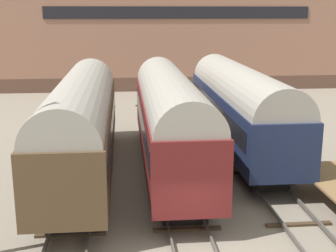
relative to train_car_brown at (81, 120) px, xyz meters
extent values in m
cube|color=#3D2D1E|center=(0.00, -6.39, -2.87)|extent=(2.60, 0.24, 0.10)
cube|color=#3D2D1E|center=(0.00, -0.39, -2.87)|extent=(2.60, 0.24, 0.10)
cube|color=#3D2D1E|center=(0.00, 5.61, -2.87)|extent=(2.60, 0.24, 0.10)
cube|color=#3D2D1E|center=(0.00, 11.61, -2.87)|extent=(2.60, 0.24, 0.10)
cube|color=#3D2D1E|center=(0.00, 17.61, -2.87)|extent=(2.60, 0.24, 0.10)
cube|color=#3D2D1E|center=(4.38, -6.39, -2.87)|extent=(2.60, 0.24, 0.10)
cube|color=#3D2D1E|center=(4.38, -0.39, -2.87)|extent=(2.60, 0.24, 0.10)
cube|color=#3D2D1E|center=(4.38, 5.61, -2.87)|extent=(2.60, 0.24, 0.10)
cube|color=#3D2D1E|center=(4.38, 11.61, -2.87)|extent=(2.60, 0.24, 0.10)
cube|color=#3D2D1E|center=(4.38, 17.61, -2.87)|extent=(2.60, 0.24, 0.10)
cube|color=#3D2D1E|center=(8.76, -6.39, -2.87)|extent=(2.60, 0.24, 0.10)
cube|color=#3D2D1E|center=(8.76, -0.39, -2.87)|extent=(2.60, 0.24, 0.10)
cube|color=#3D2D1E|center=(8.76, 5.61, -2.87)|extent=(2.60, 0.24, 0.10)
cube|color=#3D2D1E|center=(8.76, 11.61, -2.87)|extent=(2.60, 0.24, 0.10)
cube|color=#3D2D1E|center=(8.76, 17.61, -2.87)|extent=(2.60, 0.24, 0.10)
cube|color=black|center=(0.00, 5.31, -2.42)|extent=(1.80, 2.40, 1.00)
cube|color=black|center=(0.00, -5.31, -2.42)|extent=(1.80, 2.40, 1.00)
cube|color=#4C3823|center=(0.00, 0.00, -0.55)|extent=(2.95, 16.33, 2.74)
cube|color=black|center=(0.00, 0.00, -0.22)|extent=(2.99, 15.02, 0.99)
cylinder|color=gray|center=(0.00, 0.00, 0.82)|extent=(2.81, 16.00, 2.81)
cube|color=black|center=(4.38, 5.60, -2.42)|extent=(1.80, 2.40, 1.00)
cube|color=black|center=(4.38, -4.78, -2.42)|extent=(1.80, 2.40, 1.00)
cube|color=#5B1919|center=(4.38, 0.41, -0.50)|extent=(2.83, 15.96, 2.84)
cube|color=black|center=(4.38, 0.41, -0.16)|extent=(2.87, 14.69, 1.02)
cylinder|color=gray|center=(4.38, 0.41, 0.92)|extent=(2.69, 15.65, 2.69)
cube|color=black|center=(8.76, 8.75, -2.42)|extent=(1.80, 2.40, 1.00)
cube|color=black|center=(8.76, -1.74, -2.42)|extent=(1.80, 2.40, 1.00)
cube|color=#192342|center=(8.76, 3.51, -0.62)|extent=(3.05, 16.13, 2.60)
cube|color=black|center=(8.76, 3.51, -0.30)|extent=(3.09, 14.84, 0.94)
cylinder|color=gray|center=(8.76, 3.51, 0.68)|extent=(2.90, 15.81, 2.90)
cylinder|color=brown|center=(10.23, -1.95, -2.45)|extent=(0.20, 0.20, 0.94)
cube|color=brown|center=(7.73, 31.82, -2.20)|extent=(38.18, 13.05, 1.44)
cube|color=#936651|center=(7.73, 31.82, 5.01)|extent=(38.18, 13.05, 12.98)
cube|color=black|center=(7.73, 25.24, 5.01)|extent=(26.73, 0.10, 1.20)
camera|label=1|loc=(2.11, -22.55, 5.21)|focal=50.00mm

